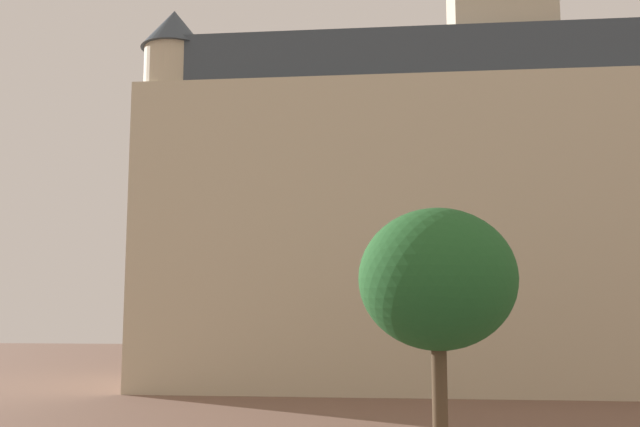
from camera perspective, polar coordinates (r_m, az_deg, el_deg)
The scene contains 2 objects.
landmark_building at distance 36.63m, azimuth 9.99°, elevation 1.49°, with size 28.85×10.27×34.70m.
tree_curb_far at distance 18.34m, azimuth 9.47°, elevation -5.30°, with size 4.04×4.04×6.46m.
Camera 1 is at (1.10, -1.41, 3.98)m, focal length 39.58 mm.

